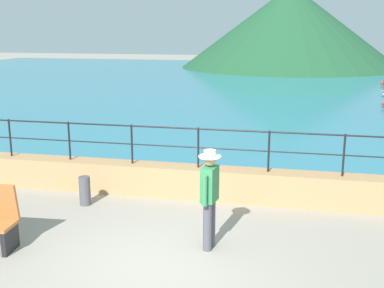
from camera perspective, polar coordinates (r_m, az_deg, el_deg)
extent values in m
plane|color=gray|center=(8.01, -4.00, -13.99)|extent=(120.00, 120.00, 0.00)
cube|color=tan|center=(10.74, 0.74, -4.57)|extent=(20.00, 0.56, 0.70)
cylinder|color=black|center=(12.27, -20.81, 0.71)|extent=(0.04, 0.04, 0.90)
cylinder|color=black|center=(11.51, -14.38, 0.37)|extent=(0.04, 0.04, 0.90)
cylinder|color=black|center=(10.92, -7.16, -0.01)|extent=(0.04, 0.04, 0.90)
cylinder|color=black|center=(10.52, 0.75, -0.43)|extent=(0.04, 0.04, 0.90)
cylinder|color=black|center=(10.33, 9.11, -0.87)|extent=(0.04, 0.04, 0.90)
cylinder|color=black|center=(10.37, 17.60, -1.29)|extent=(0.04, 0.04, 0.90)
cylinder|color=black|center=(10.42, 0.76, 1.81)|extent=(18.40, 0.04, 0.04)
cylinder|color=black|center=(10.52, 0.75, -0.43)|extent=(18.40, 0.03, 0.03)
cube|color=teal|center=(32.91, 8.72, 7.08)|extent=(64.00, 44.32, 0.06)
cone|color=#1E4C2D|center=(47.02, 11.58, 13.47)|extent=(20.43, 20.43, 7.56)
cube|color=black|center=(8.84, -20.80, -10.57)|extent=(0.11, 0.47, 0.43)
cylinder|color=#4C4C56|center=(8.25, 1.85, -9.79)|extent=(0.15, 0.15, 0.86)
cylinder|color=#4C4C56|center=(8.40, 2.27, -9.33)|extent=(0.15, 0.15, 0.86)
cube|color=#337F4C|center=(8.06, 2.11, -4.79)|extent=(0.28, 0.39, 0.60)
cylinder|color=#337F4C|center=(7.86, 1.50, -5.58)|extent=(0.09, 0.09, 0.52)
cylinder|color=#337F4C|center=(8.29, 2.67, -4.56)|extent=(0.09, 0.09, 0.52)
sphere|color=tan|center=(7.94, 2.13, -1.84)|extent=(0.22, 0.22, 0.22)
cylinder|color=beige|center=(7.93, 2.14, -1.50)|extent=(0.38, 0.38, 0.02)
cylinder|color=beige|center=(7.91, 2.14, -1.08)|extent=(0.20, 0.20, 0.10)
cylinder|color=#4C4C51|center=(10.56, -12.62, -5.45)|extent=(0.24, 0.24, 0.63)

